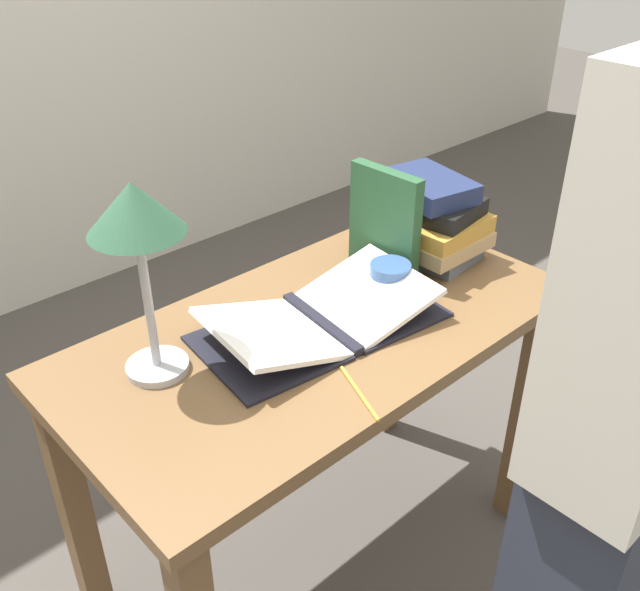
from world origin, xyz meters
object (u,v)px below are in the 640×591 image
object	(u,v)px
coffee_mug	(390,280)
book_stack_tall	(425,219)
reading_lamp	(136,224)
pencil	(359,393)
book_standing_upright	(384,223)
open_book	(321,319)
person_reader	(624,441)

from	to	relation	value
coffee_mug	book_stack_tall	bearing A→B (deg)	21.11
book_stack_tall	reading_lamp	xyz separation A→B (m)	(-0.77, 0.04, 0.23)
book_stack_tall	pencil	world-z (taller)	book_stack_tall
coffee_mug	book_standing_upright	bearing A→B (deg)	51.91
reading_lamp	pencil	size ratio (longest dim) A/B	2.50
open_book	pencil	world-z (taller)	open_book
reading_lamp	pencil	world-z (taller)	reading_lamp
open_book	book_stack_tall	xyz separation A→B (m)	(0.43, 0.07, 0.07)
pencil	book_stack_tall	bearing A→B (deg)	28.82
coffee_mug	person_reader	xyz separation A→B (m)	(-0.13, -0.63, 0.02)
open_book	coffee_mug	world-z (taller)	coffee_mug
reading_lamp	coffee_mug	size ratio (longest dim) A/B	3.33
book_stack_tall	reading_lamp	world-z (taller)	reading_lamp
open_book	book_standing_upright	world-z (taller)	book_standing_upright
book_standing_upright	coffee_mug	bearing A→B (deg)	-130.14
book_standing_upright	coffee_mug	world-z (taller)	book_standing_upright
pencil	person_reader	xyz separation A→B (m)	(0.18, -0.43, 0.05)
book_standing_upright	person_reader	world-z (taller)	person_reader
book_stack_tall	book_standing_upright	size ratio (longest dim) A/B	1.09
open_book	book_stack_tall	bearing A→B (deg)	16.63
coffee_mug	pencil	world-z (taller)	coffee_mug
book_stack_tall	reading_lamp	distance (m)	0.80
book_stack_tall	pencil	xyz separation A→B (m)	(-0.53, -0.29, -0.09)
reading_lamp	coffee_mug	xyz separation A→B (m)	(0.55, -0.12, -0.28)
book_standing_upright	pencil	xyz separation A→B (m)	(-0.38, -0.30, -0.13)
person_reader	book_standing_upright	bearing A→B (deg)	-105.21
open_book	coffee_mug	xyz separation A→B (m)	(0.21, -0.01, 0.02)
person_reader	book_stack_tall	bearing A→B (deg)	-115.62
book_standing_upright	pencil	distance (m)	0.50
open_book	pencil	distance (m)	0.24
book_stack_tall	reading_lamp	size ratio (longest dim) A/B	0.72
open_book	book_standing_upright	distance (m)	0.31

